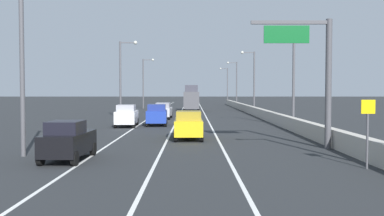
% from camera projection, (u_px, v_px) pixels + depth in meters
% --- Properties ---
extents(ground_plane, '(320.00, 320.00, 0.00)m').
position_uv_depth(ground_plane, '(195.00, 112.00, 66.57)').
color(ground_plane, '#26282B').
extents(lane_stripe_left, '(0.16, 130.00, 0.00)m').
position_uv_depth(lane_stripe_left, '(154.00, 116.00, 57.59)').
color(lane_stripe_left, silver).
rests_on(lane_stripe_left, ground_plane).
extents(lane_stripe_center, '(0.16, 130.00, 0.00)m').
position_uv_depth(lane_stripe_center, '(180.00, 116.00, 57.58)').
color(lane_stripe_center, silver).
rests_on(lane_stripe_center, ground_plane).
extents(lane_stripe_right, '(0.16, 130.00, 0.00)m').
position_uv_depth(lane_stripe_right, '(207.00, 116.00, 57.57)').
color(lane_stripe_right, silver).
rests_on(lane_stripe_right, ground_plane).
extents(jersey_barrier_right, '(0.60, 120.00, 1.10)m').
position_uv_depth(jersey_barrier_right, '(279.00, 119.00, 42.55)').
color(jersey_barrier_right, '#B2ADA3').
rests_on(jersey_barrier_right, ground_plane).
extents(overhead_sign_gantry, '(4.68, 0.36, 7.50)m').
position_uv_depth(overhead_sign_gantry, '(317.00, 67.00, 24.88)').
color(overhead_sign_gantry, '#47474C').
rests_on(overhead_sign_gantry, ground_plane).
extents(speed_advisory_sign, '(0.60, 0.11, 3.00)m').
position_uv_depth(speed_advisory_sign, '(369.00, 128.00, 18.64)').
color(speed_advisory_sign, '#4C4C51').
rests_on(speed_advisory_sign, ground_plane).
extents(lamp_post_right_second, '(2.14, 0.44, 9.21)m').
position_uv_depth(lamp_post_right_second, '(292.00, 69.00, 40.18)').
color(lamp_post_right_second, '#4C4C51').
rests_on(lamp_post_right_second, ground_plane).
extents(lamp_post_right_third, '(2.14, 0.44, 9.21)m').
position_uv_depth(lamp_post_right_third, '(253.00, 77.00, 64.32)').
color(lamp_post_right_third, '#4C4C51').
rests_on(lamp_post_right_third, ground_plane).
extents(lamp_post_right_fourth, '(2.14, 0.44, 9.21)m').
position_uv_depth(lamp_post_right_fourth, '(236.00, 81.00, 88.45)').
color(lamp_post_right_fourth, '#4C4C51').
rests_on(lamp_post_right_fourth, ground_plane).
extents(lamp_post_right_fifth, '(2.14, 0.44, 9.21)m').
position_uv_depth(lamp_post_right_fifth, '(228.00, 83.00, 112.58)').
color(lamp_post_right_fifth, '#4C4C51').
rests_on(lamp_post_right_fifth, ground_plane).
extents(lamp_post_left_near, '(2.14, 0.44, 9.21)m').
position_uv_depth(lamp_post_left_near, '(29.00, 52.00, 22.09)').
color(lamp_post_left_near, '#4C4C51').
rests_on(lamp_post_left_near, ground_plane).
extents(lamp_post_left_mid, '(2.14, 0.44, 9.21)m').
position_uv_depth(lamp_post_left_mid, '(124.00, 74.00, 51.05)').
color(lamp_post_left_mid, '#4C4C51').
rests_on(lamp_post_left_mid, ground_plane).
extents(lamp_post_left_far, '(2.14, 0.44, 9.21)m').
position_uv_depth(lamp_post_left_far, '(146.00, 80.00, 80.01)').
color(lamp_post_left_far, '#4C4C51').
rests_on(lamp_post_left_far, ground_plane).
extents(car_yellow_0, '(2.01, 4.59, 1.97)m').
position_uv_depth(car_yellow_0, '(190.00, 125.00, 30.11)').
color(car_yellow_0, gold).
rests_on(car_yellow_0, ground_plane).
extents(car_white_1, '(2.04, 4.25, 2.06)m').
position_uv_depth(car_white_1, '(128.00, 116.00, 40.27)').
color(car_white_1, white).
rests_on(car_white_1, ground_plane).
extents(car_blue_2, '(2.08, 4.08, 2.06)m').
position_uv_depth(car_blue_2, '(158.00, 115.00, 41.55)').
color(car_blue_2, '#1E389E').
rests_on(car_blue_2, ground_plane).
extents(car_silver_3, '(1.95, 4.51, 1.93)m').
position_uv_depth(car_silver_3, '(165.00, 111.00, 51.35)').
color(car_silver_3, '#B7B7BC').
rests_on(car_silver_3, ground_plane).
extents(car_black_4, '(1.90, 4.13, 1.94)m').
position_uv_depth(car_black_4, '(69.00, 141.00, 20.97)').
color(car_black_4, black).
rests_on(car_black_4, ground_plane).
extents(box_truck, '(2.49, 8.41, 4.23)m').
position_uv_depth(box_truck, '(193.00, 99.00, 70.03)').
color(box_truck, '#4C4C51').
rests_on(box_truck, ground_plane).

